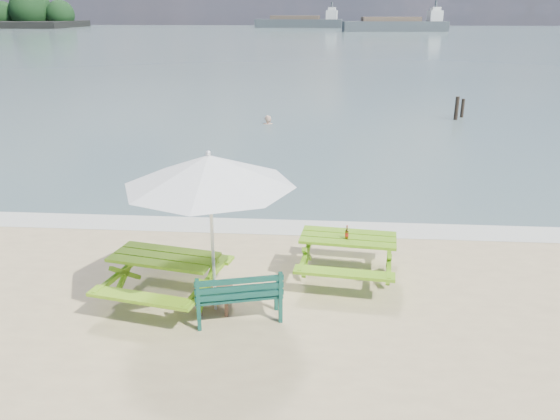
# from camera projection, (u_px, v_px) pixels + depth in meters

# --- Properties ---
(sea) EXTENTS (300.00, 300.00, 0.00)m
(sea) POSITION_uv_depth(u_px,v_px,m) (320.00, 39.00, 87.27)
(sea) COLOR slate
(sea) RESTS_ON ground
(foam_strip) EXTENTS (22.00, 0.90, 0.01)m
(foam_strip) POSITION_uv_depth(u_px,v_px,m) (288.00, 227.00, 12.06)
(foam_strip) COLOR silver
(foam_strip) RESTS_ON ground
(picnic_table_left) EXTENTS (2.04, 2.19, 0.81)m
(picnic_table_left) POSITION_uv_depth(u_px,v_px,m) (166.00, 279.00, 8.93)
(picnic_table_left) COLOR #6CA118
(picnic_table_left) RESTS_ON ground
(picnic_table_right) EXTENTS (1.86, 2.03, 0.79)m
(picnic_table_right) POSITION_uv_depth(u_px,v_px,m) (347.00, 258.00, 9.71)
(picnic_table_right) COLOR #66A018
(picnic_table_right) RESTS_ON ground
(park_bench) EXTENTS (1.40, 0.77, 0.82)m
(park_bench) POSITION_uv_depth(u_px,v_px,m) (239.00, 305.00, 8.41)
(park_bench) COLOR #0F3E34
(park_bench) RESTS_ON ground
(side_table) EXTENTS (0.54, 0.54, 0.34)m
(side_table) POSITION_uv_depth(u_px,v_px,m) (215.00, 299.00, 8.72)
(side_table) COLOR brown
(side_table) RESTS_ON ground
(patio_umbrella) EXTENTS (2.69, 2.69, 2.55)m
(patio_umbrella) POSITION_uv_depth(u_px,v_px,m) (209.00, 171.00, 7.98)
(patio_umbrella) COLOR silver
(patio_umbrella) RESTS_ON ground
(beer_bottle) EXTENTS (0.06, 0.06, 0.24)m
(beer_bottle) POSITION_uv_depth(u_px,v_px,m) (347.00, 234.00, 9.45)
(beer_bottle) COLOR #8D4F14
(beer_bottle) RESTS_ON picnic_table_right
(swimmer) EXTENTS (0.65, 0.49, 1.61)m
(swimmer) POSITION_uv_depth(u_px,v_px,m) (268.00, 134.00, 23.15)
(swimmer) COLOR tan
(swimmer) RESTS_ON ground
(mooring_pilings) EXTENTS (0.56, 0.76, 1.21)m
(mooring_pilings) POSITION_uv_depth(u_px,v_px,m) (459.00, 110.00, 23.91)
(mooring_pilings) COLOR black
(mooring_pilings) RESTS_ON ground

